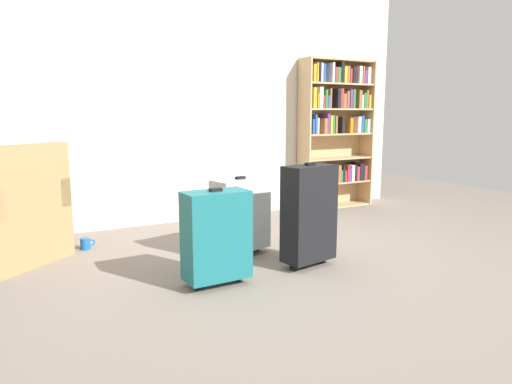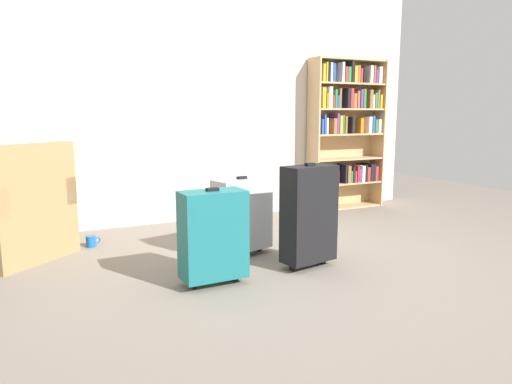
{
  "view_description": "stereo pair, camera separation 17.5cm",
  "coord_description": "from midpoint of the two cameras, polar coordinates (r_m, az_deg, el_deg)",
  "views": [
    {
      "loc": [
        -1.78,
        -2.6,
        1.13
      ],
      "look_at": [
        -0.14,
        0.38,
        0.55
      ],
      "focal_mm": 33.0,
      "sensor_mm": 36.0,
      "label": 1
    },
    {
      "loc": [
        -1.62,
        -2.68,
        1.13
      ],
      "look_at": [
        -0.14,
        0.38,
        0.55
      ],
      "focal_mm": 33.0,
      "sensor_mm": 36.0,
      "label": 2
    }
  ],
  "objects": [
    {
      "name": "back_wall",
      "position": [
        4.99,
        -5.97,
        11.55
      ],
      "size": [
        5.26,
        0.1,
        2.6
      ],
      "primitive_type": "cube",
      "color": "beige",
      "rests_on": "ground"
    },
    {
      "name": "mug",
      "position": [
        4.22,
        -18.22,
        -5.7
      ],
      "size": [
        0.12,
        0.08,
        0.1
      ],
      "color": "#1959A5",
      "rests_on": "ground"
    },
    {
      "name": "armchair",
      "position": [
        4.07,
        -26.2,
        -2.89
      ],
      "size": [
        0.98,
        0.98,
        0.9
      ],
      "color": "#9E7A4C",
      "rests_on": "ground"
    },
    {
      "name": "suitcase_black",
      "position": [
        3.44,
        7.88,
        -2.67
      ],
      "size": [
        0.43,
        0.26,
        0.77
      ],
      "color": "black",
      "rests_on": "ground"
    },
    {
      "name": "suitcase_teal",
      "position": [
        3.09,
        -3.6,
        -5.2
      ],
      "size": [
        0.43,
        0.23,
        0.65
      ],
      "color": "#19666B",
      "rests_on": "ground"
    },
    {
      "name": "bookshelf",
      "position": [
        5.68,
        11.76,
        7.67
      ],
      "size": [
        0.95,
        0.25,
        1.73
      ],
      "color": "tan",
      "rests_on": "ground"
    },
    {
      "name": "suitcase_silver",
      "position": [
        3.72,
        -0.35,
        -2.73
      ],
      "size": [
        0.5,
        0.31,
        0.64
      ],
      "color": "#B7BABF",
      "rests_on": "ground"
    },
    {
      "name": "ground_plane",
      "position": [
        3.34,
        6.66,
        -10.18
      ],
      "size": [
        9.2,
        9.2,
        0.0
      ],
      "primitive_type": "plane",
      "color": "slate"
    }
  ]
}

